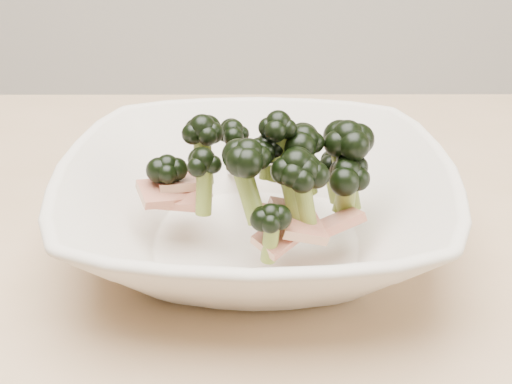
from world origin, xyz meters
TOP-DOWN VIEW (x-y plane):
  - dining_table at (0.00, 0.00)m, footprint 1.20×0.80m
  - broccoli_dish at (0.12, 0.03)m, footprint 0.31×0.31m

SIDE VIEW (x-z plane):
  - dining_table at x=0.00m, z-range 0.28..1.03m
  - broccoli_dish at x=0.12m, z-range 0.73..0.85m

